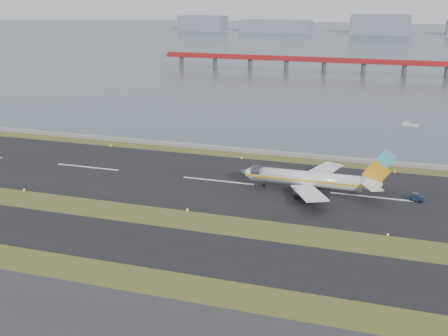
{
  "coord_description": "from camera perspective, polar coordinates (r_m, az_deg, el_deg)",
  "views": [
    {
      "loc": [
        45.65,
        -105.41,
        48.77
      ],
      "look_at": [
        4.24,
        22.0,
        6.53
      ],
      "focal_mm": 45.0,
      "sensor_mm": 36.0,
      "label": 1
    }
  ],
  "objects": [
    {
      "name": "ground",
      "position": [
        124.79,
        -5.0,
        -5.58
      ],
      "size": [
        1000.0,
        1000.0,
        0.0
      ],
      "primitive_type": "plane",
      "color": "#404D1B",
      "rests_on": "ground"
    },
    {
      "name": "pushback_tug",
      "position": [
        144.21,
        18.96,
        -2.85
      ],
      "size": [
        3.49,
        2.55,
        2.01
      ],
      "rotation": [
        0.0,
        0.0,
        -0.27
      ],
      "color": "#131E36",
      "rests_on": "ground"
    },
    {
      "name": "workboat_near",
      "position": [
        224.68,
        18.33,
        4.19
      ],
      "size": [
        6.44,
        3.33,
        1.49
      ],
      "rotation": [
        0.0,
        0.0,
        -0.24
      ],
      "color": "silver",
      "rests_on": "ground"
    },
    {
      "name": "airliner",
      "position": [
        143.47,
        8.94,
        -1.13
      ],
      "size": [
        38.52,
        32.89,
        12.8
      ],
      "color": "white",
      "rests_on": "ground"
    },
    {
      "name": "far_shoreline",
      "position": [
        727.37,
        15.9,
        13.49
      ],
      "size": [
        1400.0,
        80.0,
        60.5
      ],
      "color": "gray",
      "rests_on": "ground"
    },
    {
      "name": "red_pier",
      "position": [
        358.74,
        14.02,
        10.35
      ],
      "size": [
        260.0,
        5.0,
        10.2
      ],
      "color": "#AD1D20",
      "rests_on": "ground"
    },
    {
      "name": "taxiway_strip",
      "position": [
        114.82,
        -7.34,
        -7.76
      ],
      "size": [
        1000.0,
        18.0,
        0.1
      ],
      "primitive_type": "cube",
      "color": "black",
      "rests_on": "ground"
    },
    {
      "name": "bay_water",
      "position": [
        569.34,
        13.65,
        12.11
      ],
      "size": [
        1400.0,
        800.0,
        1.3
      ],
      "primitive_type": "cube",
      "color": "#42515E",
      "rests_on": "ground"
    },
    {
      "name": "seawall",
      "position": [
        178.25,
        2.48,
        1.77
      ],
      "size": [
        1000.0,
        2.5,
        1.0
      ],
      "primitive_type": "cube",
      "color": "#959690",
      "rests_on": "ground"
    },
    {
      "name": "runway_strip",
      "position": [
        150.97,
        -0.59,
        -1.33
      ],
      "size": [
        1000.0,
        45.0,
        0.1
      ],
      "primitive_type": "cube",
      "color": "black",
      "rests_on": "ground"
    }
  ]
}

